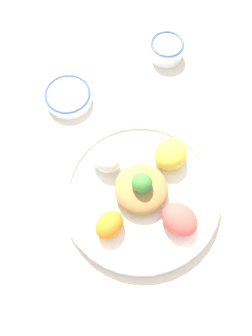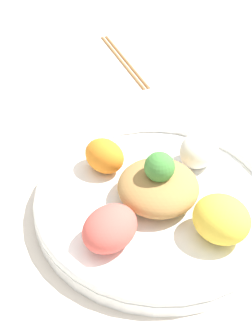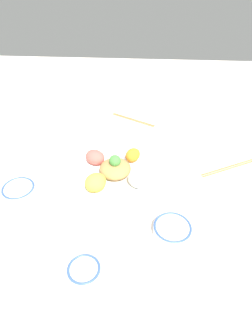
% 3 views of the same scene
% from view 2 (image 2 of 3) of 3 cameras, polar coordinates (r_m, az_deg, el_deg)
% --- Properties ---
extents(ground_plane, '(2.40, 2.40, 0.00)m').
position_cam_2_polar(ground_plane, '(0.69, 1.10, -3.91)').
color(ground_plane, silver).
extents(salad_platter, '(0.35, 0.35, 0.10)m').
position_cam_2_polar(salad_platter, '(0.66, 4.01, -3.62)').
color(salad_platter, white).
rests_on(salad_platter, ground_plane).
extents(chopsticks_pair_far, '(0.22, 0.12, 0.01)m').
position_cam_2_polar(chopsticks_pair_far, '(1.02, -0.29, 13.04)').
color(chopsticks_pair_far, '#9E6B3D').
rests_on(chopsticks_pair_far, ground_plane).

